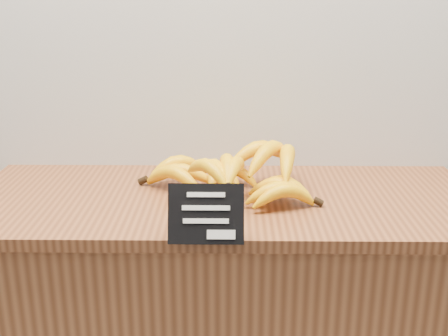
% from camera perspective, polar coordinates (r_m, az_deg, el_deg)
% --- Properties ---
extents(counter_top, '(1.31, 0.54, 0.03)m').
position_cam_1_polar(counter_top, '(1.45, 0.02, -3.34)').
color(counter_top, brown).
rests_on(counter_top, counter).
extents(chalkboard_sign, '(0.16, 0.05, 0.12)m').
position_cam_1_polar(chalkboard_sign, '(1.17, -1.84, -4.70)').
color(chalkboard_sign, black).
rests_on(chalkboard_sign, counter_top).
extents(banana_pile, '(0.49, 0.37, 0.13)m').
position_cam_1_polar(banana_pile, '(1.44, 1.55, -0.44)').
color(banana_pile, yellow).
rests_on(banana_pile, counter_top).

